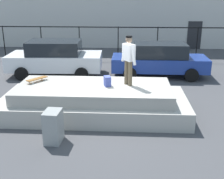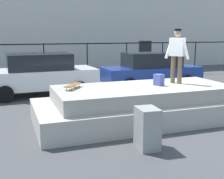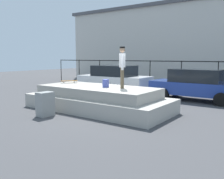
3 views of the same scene
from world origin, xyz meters
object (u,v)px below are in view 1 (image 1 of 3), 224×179
object	(u,v)px
skateboarder	(129,57)
backpack	(107,81)
skateboard	(37,79)
car_white_sedan_near	(55,58)
car_blue_sedan_mid	(159,60)
utility_box	(53,127)

from	to	relation	value
skateboarder	backpack	size ratio (longest dim) A/B	4.92
skateboard	car_white_sedan_near	world-z (taller)	car_white_sedan_near
skateboarder	car_white_sedan_near	xyz separation A→B (m)	(-3.68, 4.64, -1.10)
car_white_sedan_near	car_blue_sedan_mid	distance (m)	5.22
utility_box	skateboarder	bearing A→B (deg)	50.92
car_white_sedan_near	car_blue_sedan_mid	bearing A→B (deg)	0.37
backpack	car_blue_sedan_mid	bearing A→B (deg)	136.53
utility_box	car_white_sedan_near	bearing A→B (deg)	107.00
skateboarder	car_blue_sedan_mid	bearing A→B (deg)	71.73
skateboard	skateboarder	bearing A→B (deg)	-3.25
skateboard	backpack	size ratio (longest dim) A/B	2.26
car_blue_sedan_mid	utility_box	bearing A→B (deg)	-117.69
skateboarder	backpack	xyz separation A→B (m)	(-0.70, -0.18, -0.80)
skateboarder	skateboard	bearing A→B (deg)	176.75
car_white_sedan_near	skateboarder	bearing A→B (deg)	-51.58
car_white_sedan_near	skateboard	bearing A→B (deg)	-84.17
skateboard	backpack	xyz separation A→B (m)	(2.52, -0.36, 0.07)
backpack	utility_box	size ratio (longest dim) A/B	0.36
car_white_sedan_near	car_blue_sedan_mid	world-z (taller)	car_white_sedan_near
skateboarder	backpack	distance (m)	1.08
skateboarder	utility_box	distance (m)	3.41
skateboarder	utility_box	size ratio (longest dim) A/B	1.78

